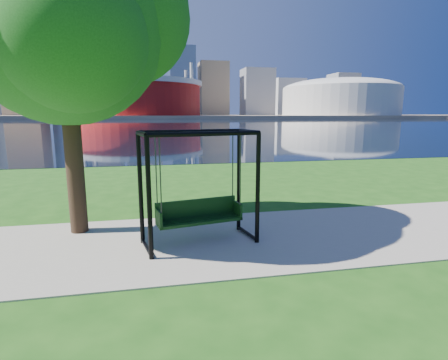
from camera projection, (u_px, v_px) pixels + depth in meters
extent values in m
plane|color=#1E5114|center=(221.00, 233.00, 8.57)|extent=(900.00, 900.00, 0.00)
cube|color=#9E937F|center=(225.00, 240.00, 8.09)|extent=(120.00, 4.00, 0.03)
cube|color=black|center=(158.00, 124.00, 106.83)|extent=(900.00, 180.00, 0.02)
cube|color=#937F60|center=(155.00, 116.00, 303.18)|extent=(900.00, 228.00, 2.00)
cylinder|color=maroon|center=(139.00, 99.00, 230.61)|extent=(80.00, 80.00, 22.00)
cylinder|color=silver|center=(139.00, 84.00, 228.85)|extent=(83.00, 83.00, 3.00)
cylinder|color=silver|center=(186.00, 93.00, 254.35)|extent=(2.00, 2.00, 32.00)
cylinder|color=silver|center=(91.00, 92.00, 241.63)|extent=(2.00, 2.00, 32.00)
cylinder|color=silver|center=(80.00, 88.00, 205.02)|extent=(2.00, 2.00, 32.00)
cylinder|color=silver|center=(192.00, 89.00, 217.74)|extent=(2.00, 2.00, 32.00)
cylinder|color=beige|center=(340.00, 102.00, 258.83)|extent=(84.00, 84.00, 20.00)
ellipsoid|color=beige|center=(341.00, 89.00, 257.15)|extent=(84.00, 84.00, 15.12)
cube|color=#998466|center=(21.00, 57.00, 269.70)|extent=(26.00, 26.00, 88.00)
cube|color=slate|center=(69.00, 59.00, 298.93)|extent=(30.00, 24.00, 95.00)
cube|color=gray|center=(104.00, 71.00, 287.60)|extent=(24.00, 24.00, 72.00)
cube|color=silver|center=(142.00, 71.00, 321.56)|extent=(32.00, 28.00, 80.00)
cube|color=slate|center=(182.00, 82.00, 306.28)|extent=(22.00, 22.00, 58.00)
cube|color=#998466|center=(213.00, 89.00, 327.46)|extent=(26.00, 26.00, 48.00)
cube|color=gray|center=(257.00, 92.00, 326.12)|extent=(28.00, 24.00, 42.00)
cube|color=silver|center=(288.00, 97.00, 358.49)|extent=(30.00, 26.00, 36.00)
cube|color=gray|center=(342.00, 95.00, 348.52)|extent=(24.00, 24.00, 40.00)
cube|color=#998466|center=(369.00, 100.00, 371.45)|extent=(26.00, 26.00, 32.00)
cylinder|color=black|center=(149.00, 200.00, 6.75)|extent=(0.11, 0.11, 2.49)
cylinder|color=black|center=(258.00, 190.00, 7.66)|extent=(0.11, 0.11, 2.49)
cylinder|color=black|center=(141.00, 190.00, 7.63)|extent=(0.11, 0.11, 2.49)
cylinder|color=black|center=(239.00, 182.00, 8.54)|extent=(0.11, 0.11, 2.49)
cylinder|color=black|center=(206.00, 134.00, 6.97)|extent=(2.35, 0.57, 0.10)
cylinder|color=black|center=(192.00, 132.00, 7.85)|extent=(2.35, 0.57, 0.10)
cylinder|color=black|center=(142.00, 134.00, 6.96)|extent=(0.29, 0.97, 0.10)
cylinder|color=black|center=(147.00, 248.00, 7.41)|extent=(0.27, 0.97, 0.08)
cylinder|color=black|center=(248.00, 132.00, 7.87)|extent=(0.29, 0.97, 0.10)
cylinder|color=black|center=(247.00, 233.00, 8.31)|extent=(0.27, 0.97, 0.08)
cube|color=black|center=(200.00, 221.00, 7.78)|extent=(1.95, 0.85, 0.06)
cube|color=black|center=(197.00, 208.00, 7.92)|extent=(1.87, 0.43, 0.41)
cube|color=black|center=(159.00, 219.00, 7.40)|extent=(0.15, 0.49, 0.37)
cube|color=black|center=(237.00, 210.00, 8.10)|extent=(0.15, 0.49, 0.37)
cylinder|color=#2F2F34|center=(160.00, 176.00, 7.05)|extent=(0.03, 0.03, 1.57)
cylinder|color=#2F2F34|center=(240.00, 170.00, 7.73)|extent=(0.03, 0.03, 1.57)
cylinder|color=#2F2F34|center=(156.00, 173.00, 7.41)|extent=(0.03, 0.03, 1.57)
cylinder|color=#2F2F34|center=(233.00, 168.00, 8.09)|extent=(0.03, 0.03, 1.57)
cylinder|color=black|center=(73.00, 150.00, 8.25)|extent=(0.41, 0.41, 4.09)
sphere|color=#1C5418|center=(63.00, 24.00, 7.73)|extent=(4.47, 4.47, 4.47)
sphere|color=#1C5418|center=(121.00, 16.00, 8.43)|extent=(3.35, 3.35, 3.35)
sphere|color=#1C5418|center=(0.00, 7.00, 7.12)|extent=(3.54, 3.54, 3.54)
sphere|color=#1C5418|center=(73.00, 37.00, 6.91)|extent=(2.98, 2.98, 2.98)
sphere|color=#1C5418|center=(48.00, 2.00, 8.56)|extent=(3.16, 3.16, 3.16)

